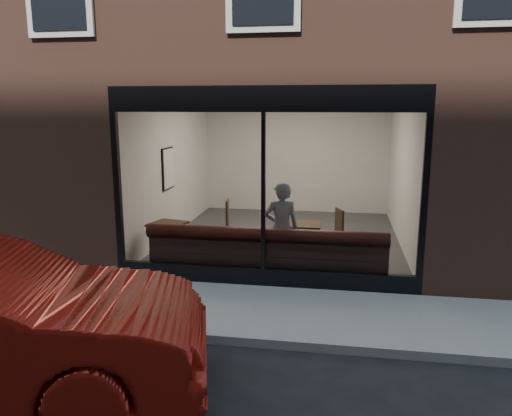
% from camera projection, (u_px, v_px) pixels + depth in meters
% --- Properties ---
extents(ground, '(120.00, 120.00, 0.00)m').
position_uv_depth(ground, '(238.00, 343.00, 6.21)').
color(ground, black).
rests_on(ground, ground).
extents(sidewalk_near, '(40.00, 2.00, 0.01)m').
position_uv_depth(sidewalk_near, '(252.00, 310.00, 7.18)').
color(sidewalk_near, gray).
rests_on(sidewalk_near, ground).
extents(kerb_near, '(40.00, 0.10, 0.12)m').
position_uv_depth(kerb_near, '(237.00, 340.00, 6.15)').
color(kerb_near, gray).
rests_on(kerb_near, ground).
extents(host_building_pier_left, '(2.50, 12.00, 3.20)m').
position_uv_depth(host_building_pier_left, '(165.00, 152.00, 14.22)').
color(host_building_pier_left, brown).
rests_on(host_building_pier_left, ground).
extents(host_building_pier_right, '(2.50, 12.00, 3.20)m').
position_uv_depth(host_building_pier_right, '(440.00, 156.00, 13.01)').
color(host_building_pier_right, brown).
rests_on(host_building_pier_right, ground).
extents(host_building_backfill, '(5.00, 6.00, 3.20)m').
position_uv_depth(host_building_backfill, '(304.00, 146.00, 16.52)').
color(host_building_backfill, brown).
rests_on(host_building_backfill, ground).
extents(cafe_floor, '(6.00, 6.00, 0.00)m').
position_uv_depth(cafe_floor, '(283.00, 238.00, 11.04)').
color(cafe_floor, '#2D2D30').
rests_on(cafe_floor, ground).
extents(cafe_ceiling, '(6.00, 6.00, 0.00)m').
position_uv_depth(cafe_ceiling, '(285.00, 91.00, 10.40)').
color(cafe_ceiling, white).
rests_on(cafe_ceiling, host_building_upper).
extents(cafe_wall_back, '(5.00, 0.00, 5.00)m').
position_uv_depth(cafe_wall_back, '(296.00, 154.00, 13.61)').
color(cafe_wall_back, silver).
rests_on(cafe_wall_back, ground).
extents(cafe_wall_left, '(0.00, 6.00, 6.00)m').
position_uv_depth(cafe_wall_left, '(173.00, 165.00, 11.12)').
color(cafe_wall_left, silver).
rests_on(cafe_wall_left, ground).
extents(cafe_wall_right, '(0.00, 6.00, 6.00)m').
position_uv_depth(cafe_wall_right, '(404.00, 170.00, 10.32)').
color(cafe_wall_right, silver).
rests_on(cafe_wall_right, ground).
extents(storefront_kick, '(5.00, 0.10, 0.30)m').
position_uv_depth(storefront_kick, '(263.00, 277.00, 8.16)').
color(storefront_kick, black).
rests_on(storefront_kick, ground).
extents(storefront_header, '(5.00, 0.10, 0.40)m').
position_uv_depth(storefront_header, '(264.00, 99.00, 7.59)').
color(storefront_header, black).
rests_on(storefront_header, host_building_upper).
extents(storefront_mullion, '(0.06, 0.10, 2.50)m').
position_uv_depth(storefront_mullion, '(263.00, 193.00, 7.88)').
color(storefront_mullion, black).
rests_on(storefront_mullion, storefront_kick).
extents(storefront_glass, '(4.80, 0.00, 4.80)m').
position_uv_depth(storefront_glass, '(263.00, 193.00, 7.85)').
color(storefront_glass, white).
rests_on(storefront_glass, storefront_kick).
extents(banquette, '(4.00, 0.55, 0.45)m').
position_uv_depth(banquette, '(267.00, 265.00, 8.53)').
color(banquette, '#341314').
rests_on(banquette, cafe_floor).
extents(person, '(0.65, 0.49, 1.63)m').
position_uv_depth(person, '(281.00, 228.00, 8.62)').
color(person, '#859DB7').
rests_on(person, cafe_floor).
extents(cafe_table_left, '(0.73, 0.73, 0.04)m').
position_uv_depth(cafe_table_left, '(168.00, 224.00, 9.28)').
color(cafe_table_left, '#322213').
rests_on(cafe_table_left, cafe_floor).
extents(cafe_table_right, '(0.60, 0.60, 0.04)m').
position_uv_depth(cafe_table_right, '(305.00, 225.00, 9.21)').
color(cafe_table_right, '#322213').
rests_on(cafe_table_right, cafe_floor).
extents(cafe_chair_left, '(0.45, 0.45, 0.04)m').
position_uv_depth(cafe_chair_left, '(219.00, 232.00, 10.69)').
color(cafe_chair_left, '#322213').
rests_on(cafe_chair_left, cafe_floor).
extents(cafe_chair_right, '(0.49, 0.49, 0.04)m').
position_uv_depth(cafe_chair_right, '(329.00, 245.00, 9.68)').
color(cafe_chair_right, '#322213').
rests_on(cafe_chair_right, cafe_floor).
extents(wall_poster, '(0.02, 0.63, 0.83)m').
position_uv_depth(wall_poster, '(169.00, 168.00, 10.72)').
color(wall_poster, white).
rests_on(wall_poster, cafe_wall_left).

